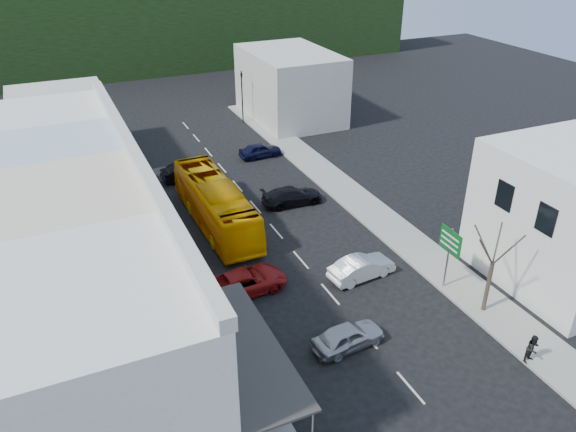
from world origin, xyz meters
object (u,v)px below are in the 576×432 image
Objects in this scene: bus at (215,205)px; street_tree at (492,264)px; car_white at (362,268)px; car_silver at (348,336)px; direction_sign at (448,259)px; traffic_signal at (242,97)px; pedestrian_left at (197,271)px; pedestrian_right at (533,347)px; car_red at (246,281)px.

street_tree reaches higher than bus.
street_tree is (4.48, -5.65, 2.43)m from car_white.
car_silver is 1.00× the size of car_white.
car_silver is 6.34m from car_white.
direction_sign is 32.64m from traffic_signal.
direction_sign is at bearing -123.40° from pedestrian_left.
car_white is (3.82, 5.06, 0.00)m from car_silver.
pedestrian_right is at bearing -127.33° from car_silver.
traffic_signal is at bearing 64.16° from bus.
car_silver is at bearing 57.25° from traffic_signal.
pedestrian_left is 0.27× the size of street_tree.
pedestrian_right reaches higher than car_silver.
street_tree is (0.70, 4.14, 2.13)m from pedestrian_right.
pedestrian_right is (9.77, -19.72, -0.55)m from bus.
pedestrian_left is (-2.37, 1.71, 0.30)m from car_red.
pedestrian_right is at bearing -99.61° from street_tree.
bus is 11.63m from car_white.
bus is 2.89× the size of direction_sign.
direction_sign reaches higher than pedestrian_right.
street_tree is at bearing -76.50° from direction_sign.
bus is 15.17m from car_silver.
bus is at bearing 43.68° from traffic_signal.
direction_sign is at bearing -133.38° from car_white.
car_red is at bearing 19.54° from car_silver.
bus is at bearing 107.77° from pedestrian_right.
bus is at bearing -34.37° from pedestrian_left.
car_silver is 7.27m from car_red.
car_white is 2.59× the size of pedestrian_left.
street_tree is at bearing -131.16° from pedestrian_left.
car_red is 15.56m from pedestrian_right.
car_white is (5.99, -9.93, -0.85)m from bus.
bus is 22.01m from pedestrian_right.
direction_sign is at bearing 102.43° from street_tree.
street_tree reaches higher than direction_sign.
bus is 6.82× the size of pedestrian_right.
car_red is (-6.89, 1.53, 0.00)m from car_white.
bus is 2.64× the size of car_white.
car_white is 10.50m from pedestrian_right.
car_white is at bearing 62.49° from traffic_signal.
direction_sign reaches higher than car_white.
car_white is at bearing -59.63° from bus.
pedestrian_right is at bearing -64.37° from bus.
car_white is at bearing -42.51° from car_silver.
direction_sign is at bearing -116.68° from car_red.
car_white is 9.82m from pedestrian_left.
direction_sign reaches higher than car_silver.
car_white is at bearing 102.53° from pedestrian_right.
car_red is 2.71× the size of pedestrian_right.
car_silver is 1.10× the size of direction_sign.
pedestrian_left is 16.51m from street_tree.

